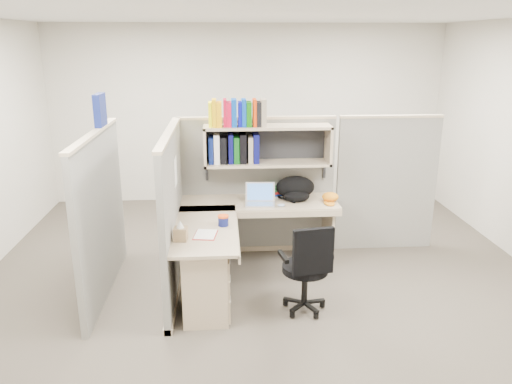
{
  "coord_description": "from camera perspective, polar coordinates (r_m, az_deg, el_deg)",
  "views": [
    {
      "loc": [
        -0.39,
        -4.7,
        2.45
      ],
      "look_at": [
        -0.06,
        0.25,
        0.94
      ],
      "focal_mm": 35.0,
      "sensor_mm": 36.0,
      "label": 1
    }
  ],
  "objects": [
    {
      "name": "task_chair",
      "position": [
        4.7,
        5.75,
        -10.15
      ],
      "size": [
        0.5,
        0.46,
        0.9
      ],
      "color": "black",
      "rests_on": "ground"
    },
    {
      "name": "room_shell",
      "position": [
        4.79,
        0.88,
        6.95
      ],
      "size": [
        6.0,
        6.0,
        6.0
      ],
      "color": "beige",
      "rests_on": "ground"
    },
    {
      "name": "loose_paper",
      "position": [
        4.66,
        -5.8,
        -4.81
      ],
      "size": [
        0.22,
        0.27,
        0.0
      ],
      "primitive_type": null,
      "rotation": [
        0.0,
        0.0,
        -0.14
      ],
      "color": "white",
      "rests_on": "desk"
    },
    {
      "name": "mouse",
      "position": [
        5.39,
        2.91,
        -1.51
      ],
      "size": [
        0.09,
        0.07,
        0.03
      ],
      "primitive_type": "ellipsoid",
      "rotation": [
        0.0,
        0.0,
        0.16
      ],
      "color": "#92A8CF",
      "rests_on": "desk"
    },
    {
      "name": "tissue_box",
      "position": [
        4.52,
        -8.64,
        -4.35
      ],
      "size": [
        0.13,
        0.13,
        0.19
      ],
      "primitive_type": null,
      "rotation": [
        0.0,
        0.0,
        -0.09
      ],
      "color": "#957954",
      "rests_on": "desk"
    },
    {
      "name": "orange_cap",
      "position": [
        5.61,
        8.49,
        -0.56
      ],
      "size": [
        0.24,
        0.26,
        0.1
      ],
      "primitive_type": null,
      "rotation": [
        0.0,
        0.0,
        -0.31
      ],
      "color": "orange",
      "rests_on": "desk"
    },
    {
      "name": "paper_cup",
      "position": [
        5.74,
        0.03,
        -0.01
      ],
      "size": [
        0.07,
        0.07,
        0.09
      ],
      "primitive_type": "cylinder",
      "rotation": [
        0.0,
        0.0,
        0.13
      ],
      "color": "white",
      "rests_on": "desk"
    },
    {
      "name": "ground",
      "position": [
        5.32,
        0.8,
        -10.51
      ],
      "size": [
        6.0,
        6.0,
        0.0
      ],
      "primitive_type": "plane",
      "color": "#3B362E",
      "rests_on": "ground"
    },
    {
      "name": "book_stack",
      "position": [
        5.74,
        2.18,
        0.02
      ],
      "size": [
        0.21,
        0.24,
        0.1
      ],
      "primitive_type": null,
      "rotation": [
        0.0,
        0.0,
        0.33
      ],
      "color": "gray",
      "rests_on": "desk"
    },
    {
      "name": "snack_canister",
      "position": [
        4.84,
        -3.76,
        -3.25
      ],
      "size": [
        0.11,
        0.11,
        0.1
      ],
      "color": "#0F1658",
      "rests_on": "desk"
    },
    {
      "name": "laptop",
      "position": [
        5.41,
        0.48,
        -0.3
      ],
      "size": [
        0.35,
        0.35,
        0.23
      ],
      "primitive_type": null,
      "rotation": [
        0.0,
        0.0,
        -0.07
      ],
      "color": "#BCBCC1",
      "rests_on": "desk"
    },
    {
      "name": "desk",
      "position": [
        4.85,
        -3.75,
        -7.59
      ],
      "size": [
        1.74,
        1.75,
        0.73
      ],
      "color": "tan",
      "rests_on": "ground"
    },
    {
      "name": "cubicle",
      "position": [
        5.38,
        -3.46,
        0.25
      ],
      "size": [
        3.79,
        1.84,
        1.95
      ],
      "color": "slate",
      "rests_on": "ground"
    },
    {
      "name": "backpack",
      "position": [
        5.61,
        4.59,
        0.4
      ],
      "size": [
        0.53,
        0.47,
        0.26
      ],
      "primitive_type": null,
      "rotation": [
        0.0,
        0.0,
        0.35
      ],
      "color": "black",
      "rests_on": "desk"
    }
  ]
}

